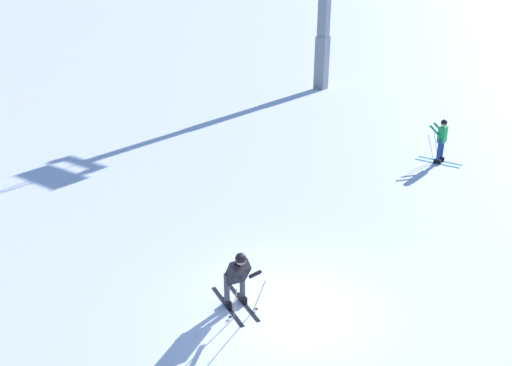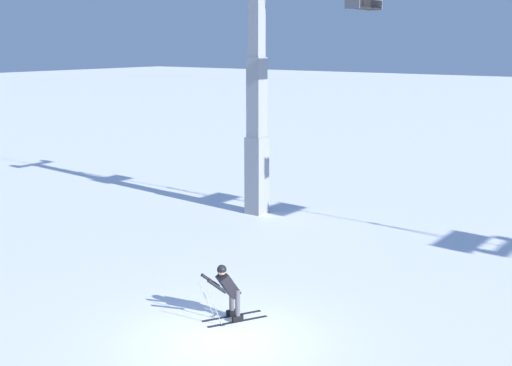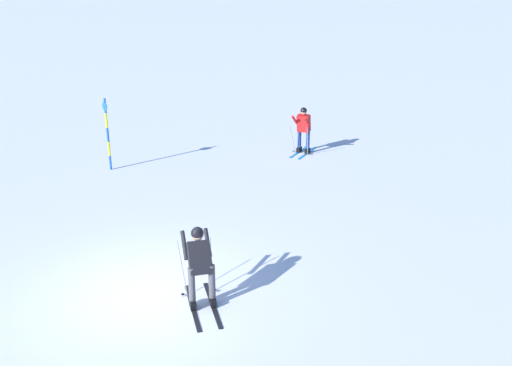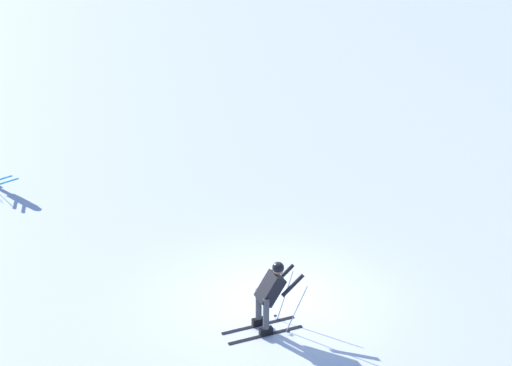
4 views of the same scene
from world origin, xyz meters
TOP-DOWN VIEW (x-y plane):
  - ground_plane at (0.00, 0.00)m, footprint 260.00×260.00m
  - skier_carving_main at (-0.65, 1.01)m, footprint 1.32×1.76m
  - lift_tower_near at (-6.51, 10.25)m, footprint 0.74×2.51m
  - chairlift_seat_nearest at (-1.90, 10.25)m, footprint 0.61×1.77m

SIDE VIEW (x-z plane):
  - ground_plane at x=0.00m, z-range 0.00..0.00m
  - skier_carving_main at x=-0.65m, z-range 0.05..1.72m
  - lift_tower_near at x=-6.51m, z-range -0.85..9.33m
  - chairlift_seat_nearest at x=-1.90m, z-range 7.47..9.43m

